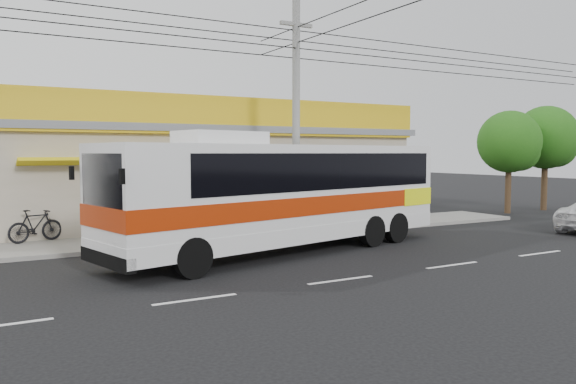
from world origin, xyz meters
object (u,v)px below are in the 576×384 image
at_px(tree_near, 511,144).
at_px(tree_far, 548,140).
at_px(coach_bus, 291,189).
at_px(utility_pole, 296,43).
at_px(motorbike_dark, 35,226).

relative_size(tree_near, tree_far, 0.93).
bearing_deg(coach_bus, utility_pole, 43.32).
height_order(motorbike_dark, tree_near, tree_near).
xyz_separation_m(motorbike_dark, tree_far, (27.25, -0.66, 3.36)).
relative_size(motorbike_dark, tree_near, 0.35).
bearing_deg(tree_near, motorbike_dark, 178.05).
height_order(coach_bus, tree_far, tree_far).
xyz_separation_m(coach_bus, utility_pole, (1.54, 2.34, 5.37)).
bearing_deg(utility_pole, tree_near, 8.67).
relative_size(utility_pole, tree_near, 6.02).
height_order(coach_bus, utility_pole, utility_pole).
xyz_separation_m(utility_pole, tree_far, (18.28, 2.44, -3.40)).
height_order(tree_near, tree_far, tree_far).
bearing_deg(tree_near, tree_far, 2.68).
bearing_deg(utility_pole, motorbike_dark, 160.94).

